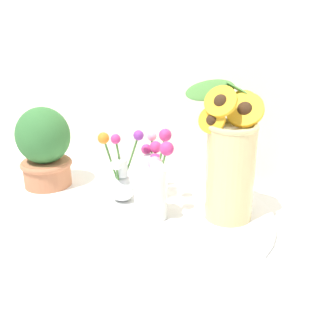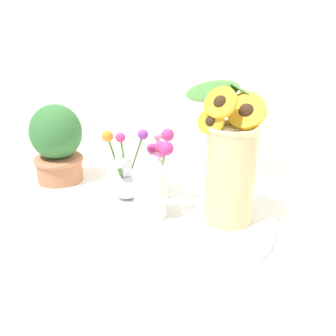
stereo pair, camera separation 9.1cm
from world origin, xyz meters
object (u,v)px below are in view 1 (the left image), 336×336
vase_bulb_right (122,178)px  vase_small_back (154,170)px  serving_tray (168,218)px  mason_jar_sunflowers (230,162)px  potted_plant (44,147)px  vase_small_center (152,189)px

vase_bulb_right → vase_small_back: vase_small_back is taller
serving_tray → vase_small_back: bearing=138.2°
mason_jar_sunflowers → potted_plant: size_ratio=1.37×
mason_jar_sunflowers → vase_bulb_right: 0.29m
vase_bulb_right → vase_small_center: bearing=-21.1°
serving_tray → vase_bulb_right: size_ratio=2.73×
vase_bulb_right → potted_plant: size_ratio=0.80×
vase_small_center → potted_plant: bearing=169.9°
vase_small_back → potted_plant: bearing=-175.5°
vase_bulb_right → serving_tray: bearing=-5.7°
serving_tray → vase_small_back: vase_small_back is taller
mason_jar_sunflowers → vase_bulb_right: mason_jar_sunflowers is taller
vase_small_center → vase_bulb_right: size_ratio=0.99×
vase_small_center → vase_small_back: vase_small_back is taller
vase_bulb_right → potted_plant: (-0.28, 0.03, 0.03)m
serving_tray → potted_plant: 0.44m
serving_tray → potted_plant: bearing=174.5°
vase_small_center → vase_bulb_right: 0.12m
vase_small_center → vase_small_back: size_ratio=0.94×
vase_small_center → vase_bulb_right: bearing=158.9°
vase_bulb_right → potted_plant: potted_plant is taller
serving_tray → potted_plant: size_ratio=2.18×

